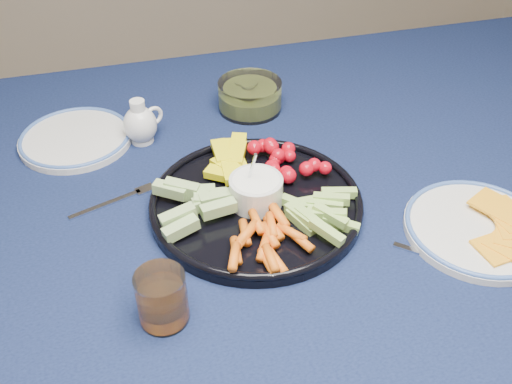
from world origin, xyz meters
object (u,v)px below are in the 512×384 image
object	(u,v)px
pickle_bowl	(250,97)
side_plate_extra	(76,138)
creamer_pitcher	(141,124)
cheese_plate	(479,226)
dining_table	(292,215)
juice_tumbler	(162,301)
crudite_platter	(255,200)

from	to	relation	value
pickle_bowl	side_plate_extra	distance (m)	0.36
creamer_pitcher	cheese_plate	xyz separation A→B (m)	(0.48, -0.40, -0.03)
dining_table	creamer_pitcher	distance (m)	0.34
creamer_pitcher	side_plate_extra	xyz separation A→B (m)	(-0.13, 0.03, -0.03)
creamer_pitcher	juice_tumbler	distance (m)	0.44
creamer_pitcher	side_plate_extra	bearing A→B (deg)	166.63
dining_table	side_plate_extra	size ratio (longest dim) A/B	7.77
dining_table	juice_tumbler	distance (m)	0.38
crudite_platter	juice_tumbler	size ratio (longest dim) A/B	4.38
crudite_platter	side_plate_extra	world-z (taller)	crudite_platter
creamer_pitcher	side_plate_extra	size ratio (longest dim) A/B	0.41
cheese_plate	crudite_platter	bearing A→B (deg)	155.71
dining_table	juice_tumbler	xyz separation A→B (m)	(-0.27, -0.25, 0.12)
crudite_platter	cheese_plate	bearing A→B (deg)	-24.29
crudite_platter	creamer_pitcher	distance (m)	0.30
pickle_bowl	juice_tumbler	xyz separation A→B (m)	(-0.25, -0.50, 0.01)
crudite_platter	creamer_pitcher	world-z (taller)	crudite_platter
cheese_plate	juice_tumbler	world-z (taller)	juice_tumbler
cheese_plate	juice_tumbler	bearing A→B (deg)	-175.95
juice_tumbler	pickle_bowl	bearing A→B (deg)	62.99
cheese_plate	creamer_pitcher	bearing A→B (deg)	140.06
dining_table	cheese_plate	distance (m)	0.33
crudite_platter	pickle_bowl	distance (m)	0.32
pickle_bowl	juice_tumbler	bearing A→B (deg)	-117.01
creamer_pitcher	juice_tumbler	xyz separation A→B (m)	(-0.02, -0.44, -0.00)
pickle_bowl	juice_tumbler	size ratio (longest dim) A/B	1.64
crudite_platter	side_plate_extra	xyz separation A→B (m)	(-0.28, 0.29, -0.01)
creamer_pitcher	cheese_plate	distance (m)	0.63
crudite_platter	pickle_bowl	bearing A→B (deg)	76.34
creamer_pitcher	cheese_plate	world-z (taller)	creamer_pitcher
pickle_bowl	cheese_plate	bearing A→B (deg)	-61.65
juice_tumbler	cheese_plate	bearing A→B (deg)	4.05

